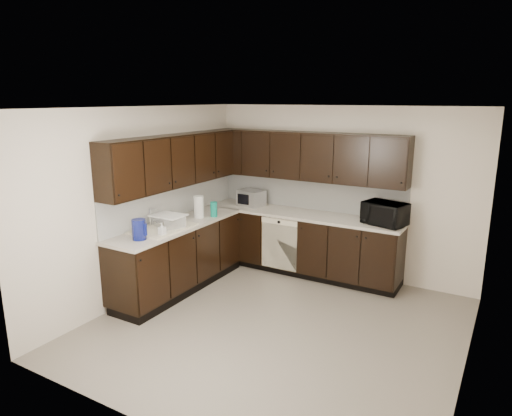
{
  "coord_description": "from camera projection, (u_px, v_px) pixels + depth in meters",
  "views": [
    {
      "loc": [
        2.22,
        -4.33,
        2.6
      ],
      "look_at": [
        -0.63,
        0.6,
        1.22
      ],
      "focal_mm": 32.0,
      "sensor_mm": 36.0,
      "label": 1
    }
  ],
  "objects": [
    {
      "name": "floor",
      "position": [
        277.0,
        326.0,
        5.33
      ],
      "size": [
        4.0,
        4.0,
        0.0
      ],
      "primitive_type": "plane",
      "color": "gray",
      "rests_on": "ground"
    },
    {
      "name": "ceiling",
      "position": [
        279.0,
        108.0,
        4.74
      ],
      "size": [
        4.0,
        4.0,
        0.0
      ],
      "primitive_type": "plane",
      "rotation": [
        3.14,
        0.0,
        0.0
      ],
      "color": "white",
      "rests_on": "wall_back"
    },
    {
      "name": "wall_back",
      "position": [
        340.0,
        192.0,
        6.72
      ],
      "size": [
        4.0,
        0.02,
        2.5
      ],
      "primitive_type": "cube",
      "color": "beige",
      "rests_on": "floor"
    },
    {
      "name": "wall_left",
      "position": [
        144.0,
        203.0,
        6.01
      ],
      "size": [
        0.02,
        4.0,
        2.5
      ],
      "primitive_type": "cube",
      "color": "beige",
      "rests_on": "floor"
    },
    {
      "name": "wall_right",
      "position": [
        477.0,
        254.0,
        4.06
      ],
      "size": [
        0.02,
        4.0,
        2.5
      ],
      "primitive_type": "cube",
      "color": "beige",
      "rests_on": "floor"
    },
    {
      "name": "wall_front",
      "position": [
        153.0,
        287.0,
        3.36
      ],
      "size": [
        4.0,
        0.02,
        2.5
      ],
      "primitive_type": "cube",
      "color": "beige",
      "rests_on": "floor"
    },
    {
      "name": "lower_cabinets",
      "position": [
        251.0,
        252.0,
        6.66
      ],
      "size": [
        3.0,
        2.8,
        0.9
      ],
      "color": "black",
      "rests_on": "floor"
    },
    {
      "name": "countertop",
      "position": [
        251.0,
        218.0,
        6.54
      ],
      "size": [
        3.03,
        2.83,
        0.04
      ],
      "color": "#B9AFA1",
      "rests_on": "lower_cabinets"
    },
    {
      "name": "backsplash",
      "position": [
        246.0,
        196.0,
        6.76
      ],
      "size": [
        3.0,
        2.8,
        0.48
      ],
      "color": "white",
      "rests_on": "countertop"
    },
    {
      "name": "upper_cabinets",
      "position": [
        248.0,
        158.0,
        6.47
      ],
      "size": [
        3.0,
        2.8,
        0.7
      ],
      "color": "black",
      "rests_on": "wall_back"
    },
    {
      "name": "dishwasher",
      "position": [
        279.0,
        241.0,
        6.73
      ],
      "size": [
        0.58,
        0.04,
        0.78
      ],
      "color": "beige",
      "rests_on": "lower_cabinets"
    },
    {
      "name": "sink",
      "position": [
        163.0,
        234.0,
        5.93
      ],
      "size": [
        0.54,
        0.82,
        0.42
      ],
      "color": "beige",
      "rests_on": "countertop"
    },
    {
      "name": "microwave",
      "position": [
        385.0,
        214.0,
        6.11
      ],
      "size": [
        0.63,
        0.51,
        0.3
      ],
      "primitive_type": "imported",
      "rotation": [
        0.0,
        0.0,
        -0.27
      ],
      "color": "black",
      "rests_on": "countertop"
    },
    {
      "name": "soap_bottle_a",
      "position": [
        162.0,
        229.0,
        5.62
      ],
      "size": [
        0.08,
        0.08,
        0.17
      ],
      "primitive_type": "imported",
      "rotation": [
        0.0,
        0.0,
        -0.05
      ],
      "color": "gray",
      "rests_on": "countertop"
    },
    {
      "name": "soap_bottle_b",
      "position": [
        200.0,
        205.0,
        6.8
      ],
      "size": [
        0.09,
        0.09,
        0.21
      ],
      "primitive_type": "imported",
      "rotation": [
        0.0,
        0.0,
        0.11
      ],
      "color": "gray",
      "rests_on": "countertop"
    },
    {
      "name": "toaster_oven",
      "position": [
        251.0,
        198.0,
        7.2
      ],
      "size": [
        0.44,
        0.36,
        0.25
      ],
      "primitive_type": "cube",
      "rotation": [
        0.0,
        0.0,
        -0.19
      ],
      "color": "silver",
      "rests_on": "countertop"
    },
    {
      "name": "storage_bin",
      "position": [
        168.0,
        221.0,
        6.0
      ],
      "size": [
        0.5,
        0.45,
        0.16
      ],
      "primitive_type": "cube",
      "rotation": [
        0.0,
        0.0,
        -0.41
      ],
      "color": "white",
      "rests_on": "countertop"
    },
    {
      "name": "blue_pitcher",
      "position": [
        139.0,
        229.0,
        5.47
      ],
      "size": [
        0.17,
        0.17,
        0.25
      ],
      "primitive_type": "cylinder",
      "rotation": [
        0.0,
        0.0,
        -0.02
      ],
      "color": "navy",
      "rests_on": "countertop"
    },
    {
      "name": "teal_tumbler",
      "position": [
        214.0,
        209.0,
        6.53
      ],
      "size": [
        0.13,
        0.13,
        0.22
      ],
      "primitive_type": "cylinder",
      "rotation": [
        0.0,
        0.0,
        0.4
      ],
      "color": "#0B7D68",
      "rests_on": "countertop"
    },
    {
      "name": "paper_towel_roll",
      "position": [
        199.0,
        207.0,
        6.47
      ],
      "size": [
        0.16,
        0.16,
        0.31
      ],
      "primitive_type": "cylinder",
      "rotation": [
        0.0,
        0.0,
        -0.17
      ],
      "color": "silver",
      "rests_on": "countertop"
    }
  ]
}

